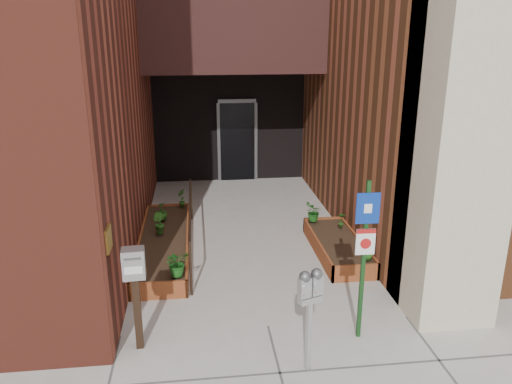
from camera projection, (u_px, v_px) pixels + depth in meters
name	position (u px, v px, depth m)	size (l,w,h in m)	color
ground	(268.00, 326.00, 6.89)	(80.00, 80.00, 0.00)	#9E9991
planter_left	(164.00, 244.00, 9.22)	(0.90, 3.60, 0.30)	brown
planter_right	(337.00, 247.00, 9.11)	(0.80, 2.20, 0.30)	brown
handrail	(190.00, 213.00, 9.04)	(0.04, 3.34, 0.90)	black
parking_meter	(310.00, 294.00, 5.71)	(0.31, 0.19, 1.32)	#A8A8AA
sign_post	(365.00, 245.00, 6.25)	(0.30, 0.07, 2.17)	#153C17
payment_dropbox	(135.00, 278.00, 6.13)	(0.29, 0.23, 1.38)	black
shrub_left_a	(177.00, 263.00, 7.63)	(0.37, 0.37, 0.41)	#1B5919
shrub_left_b	(159.00, 223.00, 9.23)	(0.22, 0.22, 0.40)	#28611B
shrub_left_c	(162.00, 211.00, 9.91)	(0.21, 0.21, 0.37)	#245518
shrub_left_d	(182.00, 198.00, 10.66)	(0.21, 0.21, 0.39)	#235017
shrub_right_a	(368.00, 250.00, 8.19)	(0.18, 0.18, 0.32)	#235D1A
shrub_right_b	(341.00, 220.00, 9.54)	(0.16, 0.16, 0.30)	#255518
shrub_right_c	(313.00, 212.00, 9.82)	(0.34, 0.34, 0.38)	#1A5618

